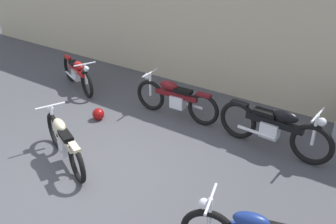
{
  "coord_description": "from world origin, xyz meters",
  "views": [
    {
      "loc": [
        3.91,
        -3.45,
        3.82
      ],
      "look_at": [
        0.32,
        1.7,
        0.55
      ],
      "focal_mm": 39.4,
      "sensor_mm": 36.0,
      "label": 1
    }
  ],
  "objects": [
    {
      "name": "ground_plane",
      "position": [
        0.0,
        0.0,
        0.0
      ],
      "size": [
        40.0,
        40.0,
        0.0
      ],
      "primitive_type": "plane",
      "color": "#47474C"
    },
    {
      "name": "motorcycle_cream",
      "position": [
        -0.68,
        -0.03,
        0.42
      ],
      "size": [
        1.8,
        0.92,
        0.86
      ],
      "rotation": [
        0.0,
        0.0,
        2.73
      ],
      "color": "black",
      "rests_on": "ground_plane"
    },
    {
      "name": "building_wall",
      "position": [
        0.0,
        4.32,
        1.78
      ],
      "size": [
        18.0,
        0.3,
        3.56
      ],
      "primitive_type": "cube",
      "color": "beige",
      "rests_on": "ground_plane"
    },
    {
      "name": "helmet",
      "position": [
        -1.31,
        1.43,
        0.13
      ],
      "size": [
        0.26,
        0.26,
        0.26
      ],
      "primitive_type": "sphere",
      "color": "maroon",
      "rests_on": "ground_plane"
    },
    {
      "name": "motorcycle_red",
      "position": [
        -2.9,
        2.35,
        0.41
      ],
      "size": [
        1.8,
        0.89,
        0.86
      ],
      "rotation": [
        0.0,
        0.0,
        -0.39
      ],
      "color": "black",
      "rests_on": "ground_plane"
    },
    {
      "name": "motorcycle_maroon",
      "position": [
        -0.03,
        2.48,
        0.44
      ],
      "size": [
        2.03,
        0.57,
        0.91
      ],
      "rotation": [
        0.0,
        0.0,
        3.19
      ],
      "color": "black",
      "rests_on": "ground_plane"
    },
    {
      "name": "motorcycle_black",
      "position": [
        2.18,
        2.41,
        0.48
      ],
      "size": [
        2.2,
        0.61,
        0.99
      ],
      "rotation": [
        0.0,
        0.0,
        -0.06
      ],
      "color": "black",
      "rests_on": "ground_plane"
    }
  ]
}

